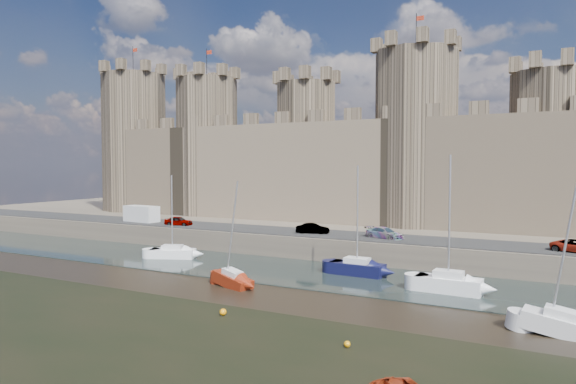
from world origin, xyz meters
The scene contains 16 objects.
ground centered at (0.00, 0.00, 0.00)m, with size 160.00×160.00×0.00m, color black.
water_channel centered at (0.00, 24.00, 0.04)m, with size 160.00×12.00×0.08m, color black.
quay centered at (0.00, 60.00, 1.25)m, with size 160.00×60.00×2.50m, color #4C443A.
road centered at (0.00, 34.00, 2.55)m, with size 160.00×7.00×0.10m, color black.
castle centered at (-0.64, 48.00, 11.67)m, with size 108.50×11.00×29.00m.
car_0 centered at (-25.44, 32.64, 3.13)m, with size 1.50×3.73×1.27m, color gray.
car_1 centered at (-6.22, 33.43, 3.13)m, with size 1.33×3.81×1.26m, color gray.
car_2 centered at (2.36, 33.55, 3.13)m, with size 1.77×4.34×1.26m, color gray.
van centered at (-32.77, 33.50, 3.66)m, with size 5.30×2.12×2.31m, color silver.
sailboat_0 centered at (-19.32, 24.15, 0.74)m, with size 5.34×3.68×9.32m.
sailboat_1 centered at (2.16, 25.40, 0.82)m, with size 5.30×2.29×10.42m.
sailboat_2 centered at (11.13, 22.51, 0.88)m, with size 5.30×2.19×11.31m.
sailboat_4 centered at (-5.88, 16.17, 0.69)m, with size 4.22×2.64×9.21m.
sailboat_5 centered at (19.39, 14.94, 0.74)m, with size 4.91×2.24×10.30m.
buoy_1 centered at (-1.70, 8.70, 0.25)m, with size 0.49×0.49×0.49m, color orange.
buoy_3 centered at (8.29, 6.81, 0.19)m, with size 0.38×0.38×0.38m, color orange.
Camera 1 is at (18.73, -20.58, 10.53)m, focal length 32.00 mm.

